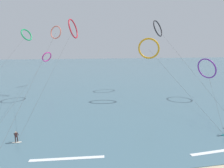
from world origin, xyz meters
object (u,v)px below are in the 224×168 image
Objects in this scene: surfer_ivory at (16,138)px; kite_magenta at (47,57)px; kite_emerald at (26,35)px; kite_violet at (207,68)px; kite_coral at (56,32)px; kite_amber at (149,49)px; kite_charcoal at (158,28)px; kite_crimson at (73,29)px.

surfer_ivory is 0.04× the size of kite_magenta.
kite_emerald is (-5.49, -1.58, 7.28)m from kite_magenta.
surfer_ivory is 40.64m from kite_magenta.
kite_coral is at bearing 58.37° from kite_violet.
kite_magenta is (-2.80, 39.42, 9.46)m from surfer_ivory.
kite_amber is 0.60× the size of kite_coral.
kite_violet is 0.60× the size of kite_charcoal.
kite_violet is 0.58× the size of kite_coral.
surfer_ivory is 0.07× the size of kite_crimson.
kite_emerald reaches higher than surfer_ivory.
kite_violet is at bearing 101.72° from kite_magenta.
kite_amber reaches higher than kite_violet.
surfer_ivory is at bearing -137.86° from kite_emerald.
kite_crimson is 0.70× the size of kite_charcoal.
kite_coral is at bearing 63.24° from kite_crimson.
kite_crimson reaches higher than kite_violet.
kite_charcoal reaches higher than kite_amber.
kite_charcoal is at bearing -90.04° from kite_amber.
kite_violet is 0.86× the size of kite_crimson.
kite_amber is at bearing -88.01° from kite_crimson.
kite_violet is at bearing 156.18° from surfer_ivory.
kite_emerald is (-34.36, 20.35, 4.29)m from kite_amber.
kite_coral is (2.41, 27.99, 16.84)m from surfer_ivory.
kite_coral is 14.57m from kite_magenta.
kite_coral is 14.55m from kite_emerald.
kite_charcoal is (-8.61, 12.62, 11.16)m from kite_violet.
kite_amber is (26.07, 17.49, 12.45)m from surfer_ivory.
kite_charcoal reaches higher than kite_coral.
kite_violet is at bearing -153.50° from kite_amber.
kite_crimson is at bearing 63.97° from kite_violet.
kite_coral is (-39.23, 11.96, 9.51)m from kite_violet.
kite_crimson is at bearing -103.63° from kite_emerald.
kite_charcoal reaches higher than kite_crimson.
kite_violet is at bearing -83.81° from kite_emerald.
kite_emerald is at bearing 169.96° from kite_coral.
kite_coral is 0.81× the size of kite_emerald.
kite_coral is at bearing 63.96° from kite_magenta.
kite_amber is 19.94m from kite_crimson.
kite_magenta is (-35.82, 10.77, -9.03)m from kite_charcoal.
surfer_ivory is 0.04× the size of kite_emerald.
kite_emerald is at bearing 51.72° from kite_violet.
surfer_ivory is 0.08× the size of kite_amber.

